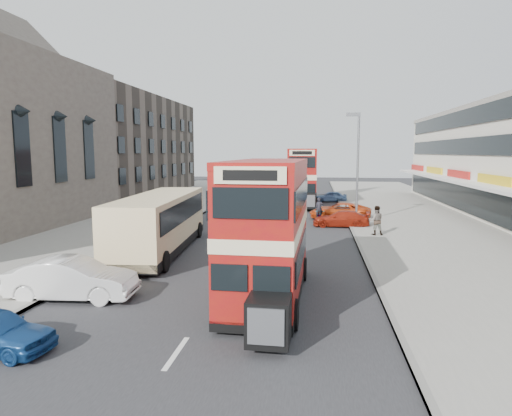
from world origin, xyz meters
The scene contains 17 objects.
ground centered at (0.00, 0.00, 0.00)m, with size 160.00×160.00×0.00m, color #28282B.
road_surface centered at (0.00, 20.00, 0.01)m, with size 12.00×90.00×0.01m, color #28282B.
pavement_right centered at (12.00, 20.00, 0.07)m, with size 12.00×90.00×0.15m, color gray.
pavement_left centered at (-12.00, 20.00, 0.07)m, with size 12.00×90.00×0.15m, color gray.
kerb_left centered at (-6.10, 20.00, 0.07)m, with size 0.20×90.00×0.16m, color gray.
kerb_right centered at (6.10, 20.00, 0.07)m, with size 0.20×90.00×0.16m, color gray.
brick_terrace centered at (-22.00, 38.00, 6.00)m, with size 14.00×28.00×12.00m, color #66594C.
street_lamp centered at (6.52, 18.00, 4.78)m, with size 1.00×0.20×8.12m.
bus_main centered at (1.95, 0.85, 2.58)m, with size 2.63×8.94×4.89m.
bus_second centered at (2.30, 30.16, 2.87)m, with size 2.82×9.91×5.45m.
coach centered at (-4.63, 7.75, 1.68)m, with size 3.50×10.92×2.85m.
car_left_front centered at (-5.11, -0.22, 0.76)m, with size 1.60×4.59×1.51m, color white.
car_right_a centered at (5.46, 17.19, 0.58)m, with size 1.63×4.01×1.16m, color #9C220F.
car_right_b centered at (5.57, 20.71, 0.67)m, with size 2.23×4.84×1.34m, color #D24715.
car_right_c centered at (5.20, 33.27, 0.59)m, with size 1.39×3.46×1.18m, color #597FB2.
pedestrian_near centered at (7.43, 13.51, 1.08)m, with size 0.69×0.47×1.87m, color gray.
cyclist centered at (3.91, 18.64, 0.64)m, with size 0.90×1.98×1.94m.
Camera 1 is at (3.63, -14.96, 5.35)m, focal length 31.30 mm.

